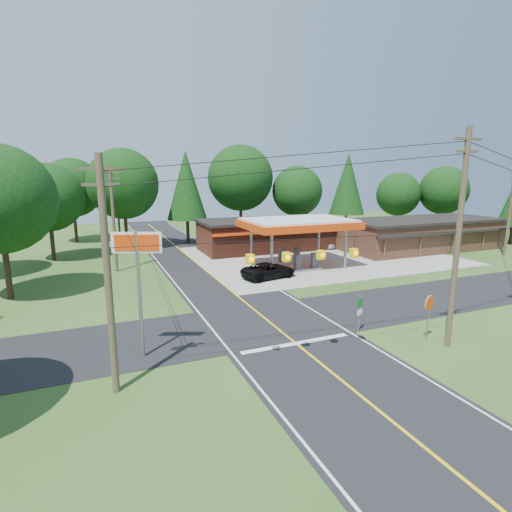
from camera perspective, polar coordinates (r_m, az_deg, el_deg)
name	(u,v)px	position (r m, az deg, el deg)	size (l,w,h in m)	color
ground	(269,322)	(25.65, 1.89, -9.41)	(120.00, 120.00, 0.00)	#284E1B
main_highway	(269,322)	(25.65, 1.89, -9.39)	(8.00, 120.00, 0.02)	black
cross_road	(269,322)	(25.65, 1.89, -9.38)	(70.00, 7.00, 0.02)	black
lane_center_yellow	(269,322)	(25.64, 1.89, -9.35)	(0.15, 110.00, 0.00)	yellow
gas_canopy	(298,225)	(39.92, 6.01, 4.43)	(10.60, 7.40, 4.88)	gray
convenience_store	(266,234)	(49.55, 1.46, 3.13)	(16.40, 7.55, 3.80)	#542518
strip_building	(420,234)	(54.03, 22.42, 2.96)	(20.40, 8.75, 3.80)	#3D2419
utility_pole_near_right	(458,238)	(23.10, 26.91, 2.29)	(1.80, 0.30, 11.50)	#473828
utility_pole_near_left	(108,275)	(17.26, -20.44, -2.50)	(1.80, 0.30, 10.00)	#473828
utility_pole_far_left	(113,218)	(40.04, -19.72, 5.19)	(1.80, 0.30, 10.00)	#473828
utility_pole_far_right	(510,210)	(53.81, 32.52, 5.53)	(1.80, 0.30, 10.00)	#473828
utility_pole_north	(118,208)	(57.07, -19.13, 6.48)	(0.30, 0.30, 9.50)	#473828
overhead_beacons	(304,241)	(18.39, 6.91, 2.20)	(17.04, 2.04, 1.03)	black
treeline_backdrop	(190,190)	(47.08, -9.42, 9.35)	(70.27, 51.59, 13.30)	#332316
suv_car	(269,271)	(35.94, 1.85, -2.08)	(5.06, 5.06, 1.41)	black
sedan_car	(323,243)	(51.29, 9.53, 1.78)	(3.56, 3.56, 1.21)	silver
big_stop_sign	(138,265)	(20.34, -16.52, -1.20)	(2.30, 0.95, 6.57)	gray
octagonal_stop_sign	(429,306)	(24.24, 23.51, -6.62)	(0.90, 0.29, 2.68)	gray
route_sign_post	(360,309)	(24.39, 14.58, -7.37)	(0.46, 0.20, 2.37)	gray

